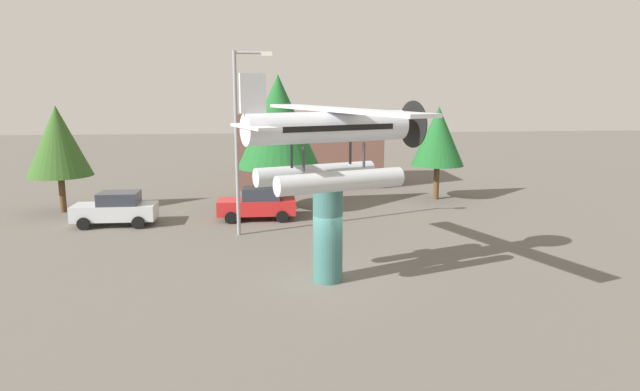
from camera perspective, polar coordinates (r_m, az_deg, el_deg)
ground_plane at (r=21.64m, az=0.77°, el=-8.45°), size 140.00×140.00×0.00m
display_pedestal at (r=21.12m, az=0.78°, el=-3.89°), size 1.10×1.10×3.56m
floatplane_monument at (r=20.58m, az=1.13°, el=5.49°), size 7.19×10.11×4.00m
car_near_silver at (r=31.67m, az=-19.64°, el=-1.25°), size 4.20×2.02×1.76m
car_mid_red at (r=31.33m, az=-6.22°, el=-0.80°), size 4.20×2.02×1.76m
streetlight_primary at (r=27.55m, az=-7.96°, el=6.32°), size 1.84×0.28×8.78m
storefront_building at (r=42.67m, az=-1.08°, el=4.73°), size 10.19×5.51×5.29m
tree_west at (r=35.79m, az=-24.63°, el=4.93°), size 3.61×3.61×6.12m
tree_east at (r=33.07m, az=-4.17°, el=7.35°), size 4.76×4.76×7.83m
tree_center_back at (r=37.20m, az=11.67°, el=5.78°), size 3.35×3.35×5.92m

